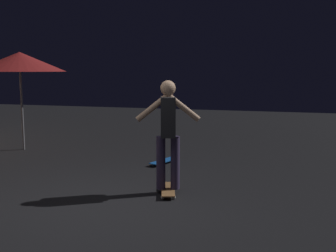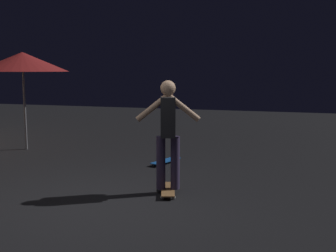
% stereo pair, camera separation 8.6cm
% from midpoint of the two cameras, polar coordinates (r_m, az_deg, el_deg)
% --- Properties ---
extents(ground_plane, '(28.00, 28.00, 0.00)m').
position_cam_midpoint_polar(ground_plane, '(5.95, -9.46, -10.91)').
color(ground_plane, black).
extents(patio_umbrella, '(2.10, 2.10, 2.30)m').
position_cam_midpoint_polar(patio_umbrella, '(10.26, -20.08, 8.34)').
color(patio_umbrella, slate).
rests_on(patio_umbrella, ground_plane).
extents(skateboard_ridden, '(0.80, 0.42, 0.07)m').
position_cam_midpoint_polar(skateboard_ridden, '(6.44, -0.39, -8.80)').
color(skateboard_ridden, olive).
rests_on(skateboard_ridden, ground_plane).
extents(skateboard_spare, '(0.80, 0.45, 0.07)m').
position_cam_midpoint_polar(skateboard_spare, '(8.38, -0.80, -4.86)').
color(skateboard_spare, '#1959B2').
rests_on(skateboard_spare, ground_plane).
extents(skater, '(0.43, 0.96, 1.67)m').
position_cam_midpoint_polar(skater, '(6.23, -0.40, -0.12)').
color(skater, '#382D4C').
rests_on(skater, skateboard_ridden).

